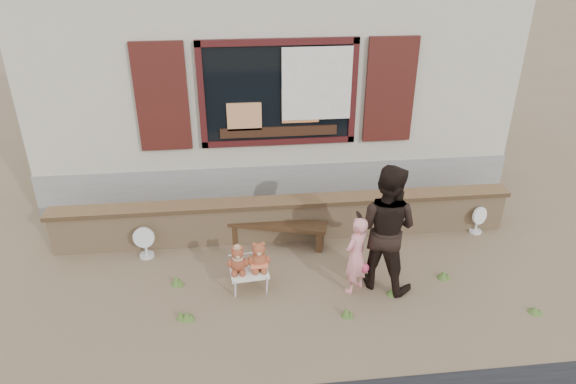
{
  "coord_description": "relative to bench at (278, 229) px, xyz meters",
  "views": [
    {
      "loc": [
        -0.73,
        -5.89,
        4.33
      ],
      "look_at": [
        0.0,
        0.6,
        1.0
      ],
      "focal_mm": 32.0,
      "sensor_mm": 36.0,
      "label": 1
    }
  ],
  "objects": [
    {
      "name": "adult",
      "position": [
        1.31,
        -1.14,
        0.61
      ],
      "size": [
        1.09,
        1.05,
        1.77
      ],
      "primitive_type": "imported",
      "rotation": [
        0.0,
        0.0,
        2.51
      ],
      "color": "black",
      "rests_on": "ground"
    },
    {
      "name": "folding_chair",
      "position": [
        -0.48,
        -1.05,
        -0.0
      ],
      "size": [
        0.54,
        0.48,
        0.31
      ],
      "rotation": [
        0.0,
        0.0,
        0.09
      ],
      "color": "white",
      "rests_on": "ground"
    },
    {
      "name": "child",
      "position": [
        0.91,
        -1.24,
        0.28
      ],
      "size": [
        0.48,
        0.46,
        1.11
      ],
      "primitive_type": "imported",
      "rotation": [
        0.0,
        0.0,
        3.83
      ],
      "color": "pink",
      "rests_on": "ground"
    },
    {
      "name": "ground",
      "position": [
        0.14,
        -0.8,
        -0.28
      ],
      "size": [
        80.0,
        80.0,
        0.0
      ],
      "primitive_type": "plane",
      "color": "brown",
      "rests_on": "ground"
    },
    {
      "name": "bench",
      "position": [
        0.0,
        0.0,
        0.0
      ],
      "size": [
        1.52,
        0.71,
        0.38
      ],
      "rotation": [
        0.0,
        0.0,
        -0.27
      ],
      "color": "#332012",
      "rests_on": "ground"
    },
    {
      "name": "fan_right",
      "position": [
        3.2,
        0.0,
        -0.05
      ],
      "size": [
        0.3,
        0.2,
        0.46
      ],
      "rotation": [
        0.0,
        0.0,
        0.41
      ],
      "color": "white",
      "rests_on": "ground"
    },
    {
      "name": "teddy_bear_left",
      "position": [
        -0.62,
        -1.06,
        0.22
      ],
      "size": [
        0.31,
        0.28,
        0.39
      ],
      "primitive_type": null,
      "rotation": [
        0.0,
        0.0,
        0.09
      ],
      "color": "brown",
      "rests_on": "folding_chair"
    },
    {
      "name": "grass_tufts",
      "position": [
        0.41,
        -1.41,
        -0.22
      ],
      "size": [
        4.73,
        1.25,
        0.15
      ],
      "color": "#466428",
      "rests_on": "ground"
    },
    {
      "name": "teddy_bear_right",
      "position": [
        -0.34,
        -1.04,
        0.24
      ],
      "size": [
        0.33,
        0.29,
        0.42
      ],
      "primitive_type": null,
      "rotation": [
        0.0,
        0.0,
        0.09
      ],
      "color": "brown",
      "rests_on": "folding_chair"
    },
    {
      "name": "fan_left",
      "position": [
        -1.97,
        -0.12,
        -0.03
      ],
      "size": [
        0.32,
        0.21,
        0.51
      ],
      "rotation": [
        0.0,
        0.0,
        -0.1
      ],
      "color": "silver",
      "rests_on": "ground"
    },
    {
      "name": "brick_wall",
      "position": [
        0.14,
        0.2,
        0.06
      ],
      "size": [
        7.1,
        0.36,
        0.67
      ],
      "color": "tan",
      "rests_on": "ground"
    },
    {
      "name": "shopfront",
      "position": [
        0.14,
        3.69,
        1.72
      ],
      "size": [
        8.04,
        5.13,
        4.0
      ],
      "color": "#9B967E",
      "rests_on": "ground"
    }
  ]
}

